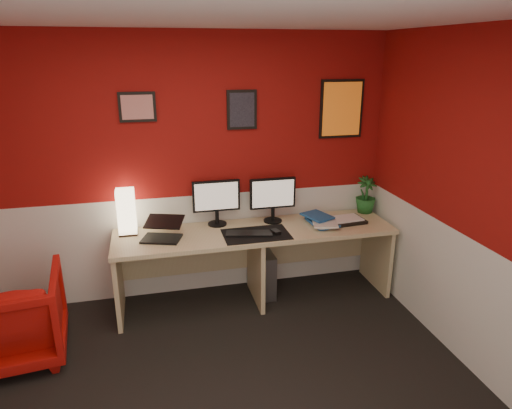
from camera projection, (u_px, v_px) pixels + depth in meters
name	position (u px, v px, depth m)	size (l,w,h in m)	color
ceiling	(195.00, 11.00, 2.22)	(4.00, 3.50, 0.01)	white
wall_back	(180.00, 171.00, 4.23)	(4.00, 0.01, 2.50)	maroon
wall_right	(498.00, 217.00, 3.06)	(0.01, 3.50, 2.50)	maroon
wainscot_back	(184.00, 245.00, 4.47)	(4.00, 0.01, 1.00)	silver
wainscot_right	(480.00, 313.00, 3.30)	(0.01, 3.50, 1.00)	silver
desk	(256.00, 265.00, 4.34)	(2.60, 0.65, 0.73)	tan
shoji_lamp	(127.00, 213.00, 4.08)	(0.16, 0.16, 0.40)	#FFE5B2
laptop	(161.00, 228.00, 3.97)	(0.33, 0.23, 0.22)	black
monitor_left	(216.00, 196.00, 4.26)	(0.45, 0.06, 0.58)	black
monitor_right	(273.00, 193.00, 4.35)	(0.45, 0.06, 0.58)	black
desk_mat	(256.00, 234.00, 4.12)	(0.60, 0.38, 0.01)	black
keyboard	(249.00, 233.00, 4.10)	(0.42, 0.14, 0.02)	black
mouse	(276.00, 232.00, 4.13)	(0.06, 0.10, 0.03)	black
book_bottom	(311.00, 224.00, 4.32)	(0.24, 0.32, 0.03)	#1E4F8C
book_middle	(313.00, 222.00, 4.31)	(0.23, 0.31, 0.02)	silver
book_top	(309.00, 219.00, 4.33)	(0.21, 0.29, 0.03)	#1E4F8C
zen_tray	(346.00, 220.00, 4.42)	(0.35, 0.25, 0.03)	black
potted_plant	(366.00, 195.00, 4.64)	(0.21, 0.21, 0.37)	#19591E
pc_tower	(261.00, 271.00, 4.52)	(0.20, 0.45, 0.45)	#99999E
armchair	(11.00, 318.00, 3.51)	(0.75, 0.77, 0.70)	#B00C06
art_left	(137.00, 107.00, 3.95)	(0.32, 0.02, 0.26)	red
art_center	(242.00, 110.00, 4.17)	(0.28, 0.02, 0.36)	black
art_right	(341.00, 109.00, 4.40)	(0.44, 0.02, 0.56)	orange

